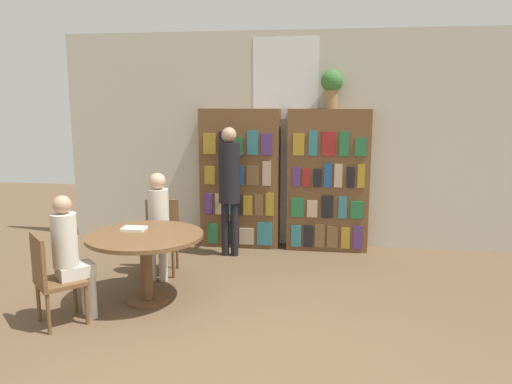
{
  "coord_description": "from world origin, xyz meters",
  "views": [
    {
      "loc": [
        0.61,
        -3.47,
        2.06
      ],
      "look_at": [
        -0.18,
        1.95,
        1.05
      ],
      "focal_mm": 35.0,
      "sensor_mm": 36.0,
      "label": 1
    }
  ],
  "objects_px": {
    "flower_vase": "(332,85)",
    "seated_reader_right": "(71,252)",
    "librarian_standing": "(230,179)",
    "bookshelf_right": "(328,181)",
    "chair_near_camera": "(51,276)",
    "chair_left_side": "(161,233)",
    "bookshelf_left": "(240,179)",
    "seated_reader_left": "(158,219)",
    "reading_table": "(145,246)"
  },
  "relations": [
    {
      "from": "bookshelf_right",
      "to": "seated_reader_right",
      "type": "xyz_separation_m",
      "value": [
        -2.35,
        -2.69,
        -0.3
      ]
    },
    {
      "from": "librarian_standing",
      "to": "reading_table",
      "type": "bearing_deg",
      "value": -108.25
    },
    {
      "from": "bookshelf_left",
      "to": "flower_vase",
      "type": "relative_size",
      "value": 3.81
    },
    {
      "from": "chair_near_camera",
      "to": "librarian_standing",
      "type": "bearing_deg",
      "value": 107.38
    },
    {
      "from": "flower_vase",
      "to": "chair_near_camera",
      "type": "distance_m",
      "value": 4.17
    },
    {
      "from": "chair_left_side",
      "to": "reading_table",
      "type": "bearing_deg",
      "value": 90.0
    },
    {
      "from": "bookshelf_left",
      "to": "flower_vase",
      "type": "xyz_separation_m",
      "value": [
        1.25,
        0.0,
        1.29
      ]
    },
    {
      "from": "bookshelf_left",
      "to": "flower_vase",
      "type": "bearing_deg",
      "value": 0.23
    },
    {
      "from": "reading_table",
      "to": "chair_near_camera",
      "type": "xyz_separation_m",
      "value": [
        -0.66,
        -0.66,
        -0.12
      ]
    },
    {
      "from": "seated_reader_left",
      "to": "seated_reader_right",
      "type": "xyz_separation_m",
      "value": [
        -0.4,
        -1.27,
        -0.02
      ]
    },
    {
      "from": "chair_near_camera",
      "to": "chair_left_side",
      "type": "relative_size",
      "value": 1.0
    },
    {
      "from": "bookshelf_right",
      "to": "flower_vase",
      "type": "xyz_separation_m",
      "value": [
        0.02,
        0.0,
        1.29
      ]
    },
    {
      "from": "seated_reader_left",
      "to": "flower_vase",
      "type": "bearing_deg",
      "value": -153.27
    },
    {
      "from": "bookshelf_right",
      "to": "seated_reader_right",
      "type": "height_order",
      "value": "bookshelf_right"
    },
    {
      "from": "flower_vase",
      "to": "seated_reader_right",
      "type": "bearing_deg",
      "value": -131.35
    },
    {
      "from": "flower_vase",
      "to": "librarian_standing",
      "type": "relative_size",
      "value": 0.3
    },
    {
      "from": "flower_vase",
      "to": "seated_reader_left",
      "type": "xyz_separation_m",
      "value": [
        -1.97,
        -1.43,
        -1.56
      ]
    },
    {
      "from": "seated_reader_right",
      "to": "librarian_standing",
      "type": "distance_m",
      "value": 2.47
    },
    {
      "from": "chair_left_side",
      "to": "librarian_standing",
      "type": "height_order",
      "value": "librarian_standing"
    },
    {
      "from": "flower_vase",
      "to": "reading_table",
      "type": "height_order",
      "value": "flower_vase"
    },
    {
      "from": "flower_vase",
      "to": "reading_table",
      "type": "relative_size",
      "value": 0.43
    },
    {
      "from": "bookshelf_right",
      "to": "reading_table",
      "type": "bearing_deg",
      "value": -130.25
    },
    {
      "from": "seated_reader_left",
      "to": "seated_reader_right",
      "type": "relative_size",
      "value": 1.02
    },
    {
      "from": "bookshelf_left",
      "to": "chair_near_camera",
      "type": "distance_m",
      "value": 3.13
    },
    {
      "from": "chair_near_camera",
      "to": "seated_reader_left",
      "type": "xyz_separation_m",
      "value": [
        0.54,
        1.4,
        0.21
      ]
    },
    {
      "from": "seated_reader_left",
      "to": "seated_reader_right",
      "type": "height_order",
      "value": "seated_reader_left"
    },
    {
      "from": "seated_reader_right",
      "to": "librarian_standing",
      "type": "height_order",
      "value": "librarian_standing"
    },
    {
      "from": "bookshelf_left",
      "to": "reading_table",
      "type": "relative_size",
      "value": 1.64
    },
    {
      "from": "bookshelf_left",
      "to": "chair_left_side",
      "type": "bearing_deg",
      "value": -121.14
    },
    {
      "from": "bookshelf_right",
      "to": "chair_near_camera",
      "type": "bearing_deg",
      "value": -131.37
    },
    {
      "from": "chair_left_side",
      "to": "seated_reader_left",
      "type": "height_order",
      "value": "seated_reader_left"
    },
    {
      "from": "reading_table",
      "to": "seated_reader_right",
      "type": "bearing_deg",
      "value": -134.78
    },
    {
      "from": "librarian_standing",
      "to": "seated_reader_right",
      "type": "bearing_deg",
      "value": -116.09
    },
    {
      "from": "flower_vase",
      "to": "seated_reader_right",
      "type": "distance_m",
      "value": 3.93
    },
    {
      "from": "seated_reader_right",
      "to": "bookshelf_right",
      "type": "bearing_deg",
      "value": 93.58
    },
    {
      "from": "bookshelf_right",
      "to": "seated_reader_left",
      "type": "xyz_separation_m",
      "value": [
        -1.95,
        -1.42,
        -0.28
      ]
    },
    {
      "from": "chair_left_side",
      "to": "seated_reader_right",
      "type": "xyz_separation_m",
      "value": [
        -0.38,
        -1.45,
        0.19
      ]
    },
    {
      "from": "bookshelf_left",
      "to": "seated_reader_left",
      "type": "distance_m",
      "value": 1.62
    },
    {
      "from": "bookshelf_left",
      "to": "chair_left_side",
      "type": "height_order",
      "value": "bookshelf_left"
    },
    {
      "from": "flower_vase",
      "to": "librarian_standing",
      "type": "bearing_deg",
      "value": -158.74
    },
    {
      "from": "chair_left_side",
      "to": "librarian_standing",
      "type": "distance_m",
      "value": 1.16
    },
    {
      "from": "flower_vase",
      "to": "chair_left_side",
      "type": "distance_m",
      "value": 2.95
    },
    {
      "from": "reading_table",
      "to": "seated_reader_left",
      "type": "distance_m",
      "value": 0.75
    },
    {
      "from": "flower_vase",
      "to": "seated_reader_left",
      "type": "distance_m",
      "value": 2.89
    },
    {
      "from": "reading_table",
      "to": "librarian_standing",
      "type": "relative_size",
      "value": 0.69
    },
    {
      "from": "seated_reader_right",
      "to": "reading_table",
      "type": "bearing_deg",
      "value": 90.0
    },
    {
      "from": "flower_vase",
      "to": "librarian_standing",
      "type": "xyz_separation_m",
      "value": [
        -1.3,
        -0.51,
        -1.22
      ]
    },
    {
      "from": "reading_table",
      "to": "bookshelf_left",
      "type": "bearing_deg",
      "value": 74.45
    },
    {
      "from": "librarian_standing",
      "to": "chair_left_side",
      "type": "bearing_deg",
      "value": -133.22
    },
    {
      "from": "flower_vase",
      "to": "chair_near_camera",
      "type": "bearing_deg",
      "value": -131.52
    }
  ]
}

